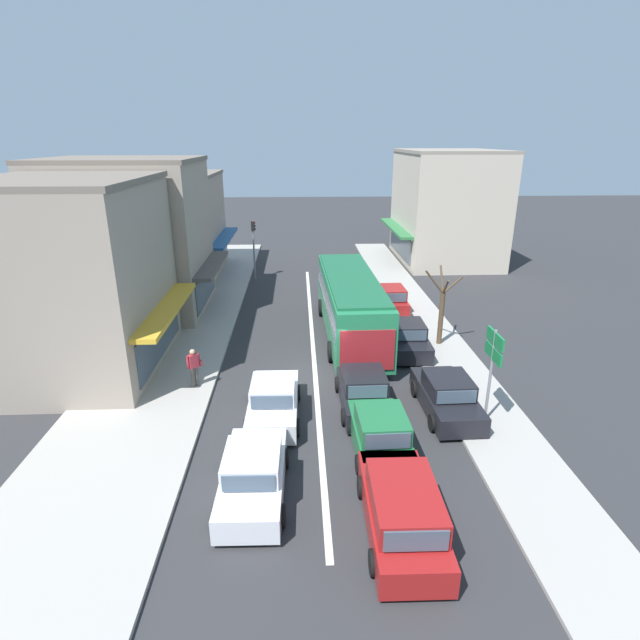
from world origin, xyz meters
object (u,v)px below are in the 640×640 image
(parked_sedan_kerb_front, at_px, (447,396))
(directional_road_sign, at_px, (493,355))
(sedan_adjacent_lane_trail, at_px, (274,401))
(hatchback_adjacent_lane_lead, at_px, (380,434))
(pedestrian_with_handbag_near, at_px, (194,365))
(sedan_queue_far_back, at_px, (253,475))
(parked_sedan_kerb_second, at_px, (406,338))
(city_bus, at_px, (350,302))
(sedan_behind_bus_mid, at_px, (363,391))
(wagon_queue_gap_filler, at_px, (402,510))
(street_tree_right, at_px, (441,311))
(parked_hatchback_kerb_third, at_px, (390,300))
(traffic_light_downstreet, at_px, (254,240))

(parked_sedan_kerb_front, relative_size, directional_road_sign, 1.18)
(sedan_adjacent_lane_trail, height_order, hatchback_adjacent_lane_lead, hatchback_adjacent_lane_lead)
(pedestrian_with_handbag_near, bearing_deg, sedan_queue_far_back, -66.23)
(sedan_adjacent_lane_trail, xyz_separation_m, parked_sedan_kerb_second, (6.11, 5.87, 0.00))
(city_bus, xyz_separation_m, parked_sedan_kerb_front, (2.83, -7.70, -1.22))
(sedan_behind_bus_mid, distance_m, sedan_adjacent_lane_trail, 3.42)
(sedan_queue_far_back, distance_m, directional_road_sign, 8.96)
(wagon_queue_gap_filler, bearing_deg, street_tree_right, 70.65)
(parked_hatchback_kerb_third, bearing_deg, parked_sedan_kerb_front, -89.64)
(sedan_behind_bus_mid, bearing_deg, parked_hatchback_kerb_third, 74.97)
(sedan_behind_bus_mid, xyz_separation_m, directional_road_sign, (4.24, -1.37, 2.04))
(traffic_light_downstreet, bearing_deg, sedan_behind_bus_mid, -73.46)
(sedan_adjacent_lane_trail, xyz_separation_m, street_tree_right, (7.86, 6.41, 1.14))
(city_bus, distance_m, parked_hatchback_kerb_third, 4.90)
(parked_sedan_kerb_front, relative_size, pedestrian_with_handbag_near, 2.60)
(sedan_behind_bus_mid, relative_size, parked_sedan_kerb_front, 1.00)
(sedan_adjacent_lane_trail, relative_size, hatchback_adjacent_lane_lead, 1.13)
(hatchback_adjacent_lane_lead, bearing_deg, pedestrian_with_handbag_near, 145.42)
(sedan_behind_bus_mid, height_order, pedestrian_with_handbag_near, pedestrian_with_handbag_near)
(sedan_behind_bus_mid, relative_size, sedan_adjacent_lane_trail, 1.00)
(wagon_queue_gap_filler, relative_size, sedan_adjacent_lane_trail, 1.07)
(hatchback_adjacent_lane_lead, height_order, pedestrian_with_handbag_near, pedestrian_with_handbag_near)
(parked_hatchback_kerb_third, relative_size, pedestrian_with_handbag_near, 2.29)
(sedan_behind_bus_mid, bearing_deg, traffic_light_downstreet, 106.54)
(sedan_queue_far_back, distance_m, parked_sedan_kerb_front, 8.07)
(parked_hatchback_kerb_third, relative_size, traffic_light_downstreet, 0.89)
(parked_hatchback_kerb_third, xyz_separation_m, directional_road_sign, (1.27, -12.43, 1.99))
(directional_road_sign, bearing_deg, parked_sedan_kerb_second, 102.65)
(wagon_queue_gap_filler, relative_size, traffic_light_downstreet, 1.08)
(sedan_behind_bus_mid, bearing_deg, directional_road_sign, -17.96)
(city_bus, xyz_separation_m, traffic_light_downstreet, (-5.76, 11.49, 0.97))
(sedan_behind_bus_mid, bearing_deg, street_tree_right, 52.28)
(pedestrian_with_handbag_near, bearing_deg, hatchback_adjacent_lane_lead, -34.58)
(sedan_adjacent_lane_trail, xyz_separation_m, pedestrian_with_handbag_near, (-3.29, 2.33, 0.40))
(sedan_queue_far_back, bearing_deg, hatchback_adjacent_lane_lead, 25.57)
(directional_road_sign, bearing_deg, city_bus, 115.17)
(city_bus, distance_m, parked_sedan_kerb_second, 3.40)
(traffic_light_downstreet, bearing_deg, hatchback_adjacent_lane_lead, -75.23)
(city_bus, relative_size, parked_hatchback_kerb_third, 2.93)
(sedan_behind_bus_mid, bearing_deg, hatchback_adjacent_lane_lead, -86.90)
(sedan_queue_far_back, bearing_deg, city_bus, 71.72)
(parked_sedan_kerb_second, relative_size, directional_road_sign, 1.17)
(street_tree_right, bearing_deg, directional_road_sign, -92.05)
(sedan_behind_bus_mid, xyz_separation_m, parked_sedan_kerb_second, (2.75, 5.26, 0.00))
(parked_sedan_kerb_front, distance_m, street_tree_right, 6.59)
(hatchback_adjacent_lane_lead, bearing_deg, directional_road_sign, 21.47)
(pedestrian_with_handbag_near, bearing_deg, parked_sedan_kerb_second, 20.63)
(traffic_light_downstreet, distance_m, directional_road_sign, 22.31)
(wagon_queue_gap_filler, xyz_separation_m, traffic_light_downstreet, (-5.71, 25.20, 2.11))
(directional_road_sign, bearing_deg, pedestrian_with_handbag_near, 164.13)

